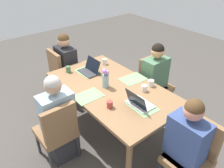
# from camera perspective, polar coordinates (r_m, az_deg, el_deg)

# --- Properties ---
(ground_plane) EXTENTS (10.00, 10.00, 0.00)m
(ground_plane) POSITION_cam_1_polar(r_m,az_deg,el_deg) (3.52, 0.00, -11.21)
(ground_plane) COLOR #4C4742
(dining_table) EXTENTS (1.88, 1.07, 0.75)m
(dining_table) POSITION_cam_1_polar(r_m,az_deg,el_deg) (3.10, 0.00, -1.98)
(dining_table) COLOR olive
(dining_table) RESTS_ON ground_plane
(chair_far_left_near) EXTENTS (0.44, 0.44, 0.90)m
(chair_far_left_near) POSITION_cam_1_polar(r_m,az_deg,el_deg) (3.75, 10.42, 0.72)
(chair_far_left_near) COLOR olive
(chair_far_left_near) RESTS_ON ground_plane
(person_far_left_near) EXTENTS (0.36, 0.40, 1.19)m
(person_far_left_near) POSITION_cam_1_polar(r_m,az_deg,el_deg) (3.65, 10.69, 0.31)
(person_far_left_near) COLOR #2D2D33
(person_far_left_near) RESTS_ON ground_plane
(chair_near_left_mid) EXTENTS (0.44, 0.44, 0.90)m
(chair_near_left_mid) POSITION_cam_1_polar(r_m,az_deg,el_deg) (2.84, -13.74, -11.29)
(chair_near_left_mid) COLOR olive
(chair_near_left_mid) RESTS_ON ground_plane
(person_near_left_mid) EXTENTS (0.36, 0.40, 1.19)m
(person_near_left_mid) POSITION_cam_1_polar(r_m,az_deg,el_deg) (2.89, -13.42, -9.61)
(person_near_left_mid) COLOR #2D2D33
(person_near_left_mid) RESTS_ON ground_plane
(chair_head_left_left_far) EXTENTS (0.44, 0.44, 0.90)m
(chair_head_left_left_far) POSITION_cam_1_polar(r_m,az_deg,el_deg) (4.08, -12.65, 3.18)
(chair_head_left_left_far) COLOR olive
(chair_head_left_left_far) RESTS_ON ground_plane
(person_head_left_left_far) EXTENTS (0.40, 0.36, 1.19)m
(person_head_left_left_far) POSITION_cam_1_polar(r_m,az_deg,el_deg) (4.05, -11.37, 3.54)
(person_head_left_left_far) COLOR #2D2D33
(person_head_left_left_far) RESTS_ON ground_plane
(chair_head_right_right_near) EXTENTS (0.44, 0.44, 0.90)m
(chair_head_right_right_near) POSITION_cam_1_polar(r_m,az_deg,el_deg) (2.67, 19.84, -16.11)
(chair_head_right_right_near) COLOR olive
(chair_head_right_right_near) RESTS_ON ground_plane
(person_head_right_right_near) EXTENTS (0.40, 0.36, 1.19)m
(person_head_right_right_near) POSITION_cam_1_polar(r_m,az_deg,el_deg) (2.62, 17.90, -15.90)
(person_head_right_right_near) COLOR #2D2D33
(person_head_right_right_near) RESTS_ON ground_plane
(flower_vase) EXTENTS (0.10, 0.10, 0.28)m
(flower_vase) POSITION_cam_1_polar(r_m,az_deg,el_deg) (2.99, -1.69, 1.72)
(flower_vase) COLOR #8EA8B7
(flower_vase) RESTS_ON dining_table
(placemat_far_left_near) EXTENTS (0.28, 0.37, 0.00)m
(placemat_far_left_near) POSITION_cam_1_polar(r_m,az_deg,el_deg) (3.26, 5.38, 1.30)
(placemat_far_left_near) COLOR #7FAD70
(placemat_far_left_near) RESTS_ON dining_table
(placemat_near_left_mid) EXTENTS (0.26, 0.36, 0.00)m
(placemat_near_left_mid) POSITION_cam_1_polar(r_m,az_deg,el_deg) (2.89, -6.08, -3.08)
(placemat_near_left_mid) COLOR #7FAD70
(placemat_near_left_mid) RESTS_ON dining_table
(placemat_head_left_left_far) EXTENTS (0.38, 0.29, 0.00)m
(placemat_head_left_left_far) POSITION_cam_1_polar(r_m,az_deg,el_deg) (3.45, -6.25, 3.13)
(placemat_head_left_left_far) COLOR #7FAD70
(placemat_head_left_left_far) RESTS_ON dining_table
(placemat_head_right_right_near) EXTENTS (0.37, 0.28, 0.00)m
(placemat_head_right_right_near) POSITION_cam_1_polar(r_m,az_deg,el_deg) (2.72, 7.74, -5.65)
(placemat_head_right_right_near) COLOR #7FAD70
(placemat_head_right_right_near) RESTS_ON dining_table
(laptop_head_right_right_near) EXTENTS (0.32, 0.22, 0.21)m
(laptop_head_right_right_near) POSITION_cam_1_polar(r_m,az_deg,el_deg) (2.70, 6.86, -4.78)
(laptop_head_right_right_near) COLOR silver
(laptop_head_right_right_near) RESTS_ON dining_table
(laptop_head_left_left_far) EXTENTS (0.32, 0.22, 0.20)m
(laptop_head_left_left_far) POSITION_cam_1_polar(r_m,az_deg,el_deg) (3.42, -5.61, 3.62)
(laptop_head_left_left_far) COLOR #38383D
(laptop_head_left_left_far) RESTS_ON dining_table
(coffee_mug_near_left) EXTENTS (0.07, 0.07, 0.09)m
(coffee_mug_near_left) POSITION_cam_1_polar(r_m,az_deg,el_deg) (2.66, -0.59, -5.21)
(coffee_mug_near_left) COLOR #AD3D38
(coffee_mug_near_left) RESTS_ON dining_table
(coffee_mug_near_right) EXTENTS (0.07, 0.07, 0.09)m
(coffee_mug_near_right) POSITION_cam_1_polar(r_m,az_deg,el_deg) (3.65, -1.91, 5.75)
(coffee_mug_near_right) COLOR white
(coffee_mug_near_right) RESTS_ON dining_table
(coffee_mug_centre_left) EXTENTS (0.08, 0.08, 0.09)m
(coffee_mug_centre_left) POSITION_cam_1_polar(r_m,az_deg,el_deg) (2.98, 8.22, -1.08)
(coffee_mug_centre_left) COLOR white
(coffee_mug_centre_left) RESTS_ON dining_table
(coffee_mug_centre_right) EXTENTS (0.07, 0.07, 0.10)m
(coffee_mug_centre_right) POSITION_cam_1_polar(r_m,az_deg,el_deg) (3.47, -11.10, 3.72)
(coffee_mug_centre_right) COLOR #47704C
(coffee_mug_centre_right) RESTS_ON dining_table
(coffee_mug_far_left) EXTENTS (0.08, 0.08, 0.09)m
(coffee_mug_far_left) POSITION_cam_1_polar(r_m,az_deg,el_deg) (3.11, 9.91, 0.22)
(coffee_mug_far_left) COLOR white
(coffee_mug_far_left) RESTS_ON dining_table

